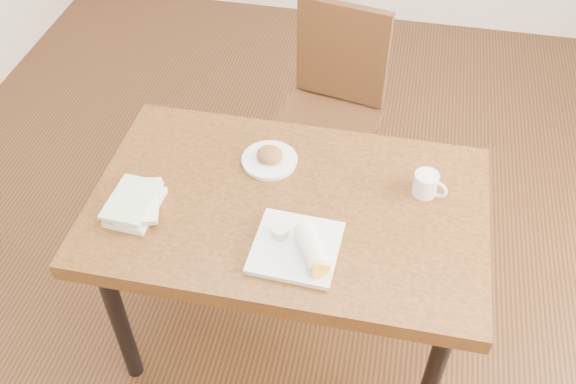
% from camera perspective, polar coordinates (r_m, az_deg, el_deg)
% --- Properties ---
extents(ground, '(4.00, 5.00, 0.01)m').
position_cam_1_polar(ground, '(2.67, 0.00, -12.19)').
color(ground, '#472814').
rests_on(ground, ground).
extents(table, '(1.28, 0.79, 0.75)m').
position_cam_1_polar(table, '(2.13, 0.00, -2.50)').
color(table, brown).
rests_on(table, ground).
extents(chair_far, '(0.49, 0.49, 0.95)m').
position_cam_1_polar(chair_far, '(2.80, 3.88, 8.04)').
color(chair_far, '#472914').
rests_on(chair_far, ground).
extents(plate_scone, '(0.19, 0.19, 0.06)m').
position_cam_1_polar(plate_scone, '(2.19, -1.65, 3.02)').
color(plate_scone, white).
rests_on(plate_scone, table).
extents(coffee_mug, '(0.11, 0.08, 0.08)m').
position_cam_1_polar(coffee_mug, '(2.12, 12.23, 0.71)').
color(coffee_mug, white).
rests_on(coffee_mug, table).
extents(plate_burrito, '(0.27, 0.27, 0.09)m').
position_cam_1_polar(plate_burrito, '(1.91, 1.14, -4.96)').
color(plate_burrito, white).
rests_on(plate_burrito, table).
extents(book_stack, '(0.18, 0.23, 0.05)m').
position_cam_1_polar(book_stack, '(2.09, -13.41, -0.98)').
color(book_stack, white).
rests_on(book_stack, table).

